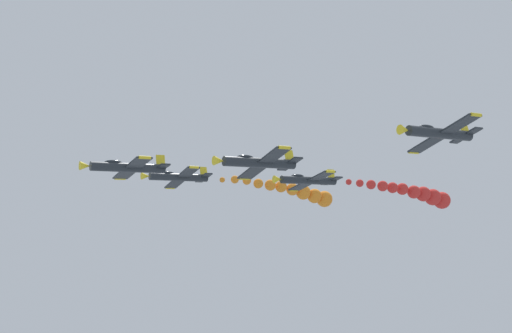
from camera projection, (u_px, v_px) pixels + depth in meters
The scene contains 7 objects.
airplane_lead at pixel (127, 167), 71.48m from camera, with size 9.43×10.35×3.00m.
airplane_left_inner at pixel (258, 163), 67.22m from camera, with size 9.21×10.35×3.43m.
airplane_right_inner at pixel (178, 177), 88.45m from camera, with size 9.28×10.35×3.31m.
smoke_trail_right_inner at pixel (300, 192), 98.74m from camera, with size 2.71×20.78×4.76m.
airplane_left_outer at pixel (308, 180), 84.61m from camera, with size 9.37×10.35×3.14m.
smoke_trail_left_outer at pixel (420, 194), 95.11m from camera, with size 2.77×20.79×4.27m.
airplane_right_outer at pixel (439, 133), 63.96m from camera, with size 9.16×10.35×3.51m.
Camera 1 is at (-64.91, 37.56, 77.96)m, focal length 42.46 mm.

